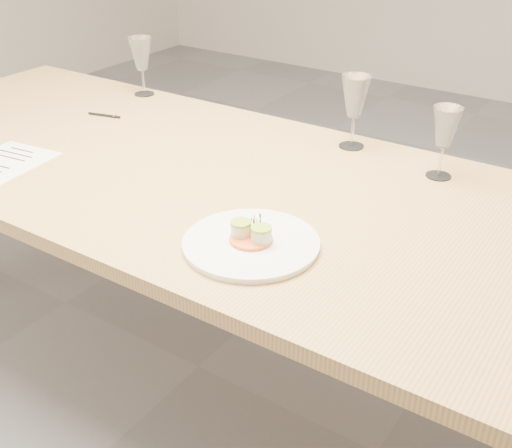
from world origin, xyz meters
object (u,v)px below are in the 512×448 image
Objects in this scene: dinner_plate at (251,242)px; wine_glass_1 at (355,98)px; recipe_sheet at (2,163)px; ballpoint_pen at (104,115)px; wine_glass_0 at (141,55)px; wine_glass_2 at (445,129)px; dining_table at (188,188)px.

wine_glass_1 is at bearing 96.80° from dinner_plate.
recipe_sheet is 1.35× the size of wine_glass_1.
ballpoint_pen is at bearing -164.68° from wine_glass_1.
wine_glass_0 reaches higher than wine_glass_2.
dining_table is at bearing -128.89° from wine_glass_1.
wine_glass_1 is (0.83, 0.23, 0.15)m from ballpoint_pen.
recipe_sheet is 1.40× the size of wine_glass_0.
dining_table is 0.56m from wine_glass_1.
recipe_sheet is at bearing -82.20° from wine_glass_0.
dinner_plate is 1.56× the size of wine_glass_2.
wine_glass_2 is (1.18, -0.09, -0.01)m from wine_glass_0.
dinner_plate is (0.40, -0.26, 0.08)m from dining_table.
wine_glass_0 is 0.97× the size of wine_glass_1.
recipe_sheet reaches higher than dining_table.
ballpoint_pen is 0.61× the size of wine_glass_2.
wine_glass_2 is (0.22, 0.60, 0.13)m from dinner_plate.
ballpoint_pen is at bearing 161.19° from dining_table.
dinner_plate is 1.20m from wine_glass_0.
wine_glass_0 is at bearing 144.10° from dinner_plate.
wine_glass_2 is (1.09, 0.62, 0.14)m from recipe_sheet.
wine_glass_2 reaches higher than dinner_plate.
wine_glass_0 is (-0.56, 0.43, 0.22)m from dining_table.
recipe_sheet is 1.26m from wine_glass_2.
wine_glass_1 is 0.31m from wine_glass_2.
recipe_sheet is at bearing -148.89° from dining_table.
ballpoint_pen is 0.56× the size of wine_glass_1.
wine_glass_1 is (0.32, 0.40, 0.22)m from dining_table.
ballpoint_pen is at bearing -171.67° from wine_glass_2.
dinner_plate is at bearing -83.20° from wine_glass_1.
wine_glass_0 is at bearing 142.36° from dining_table.
recipe_sheet is (-0.46, -0.28, 0.07)m from dining_table.
wine_glass_0 is 1.19m from wine_glass_2.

